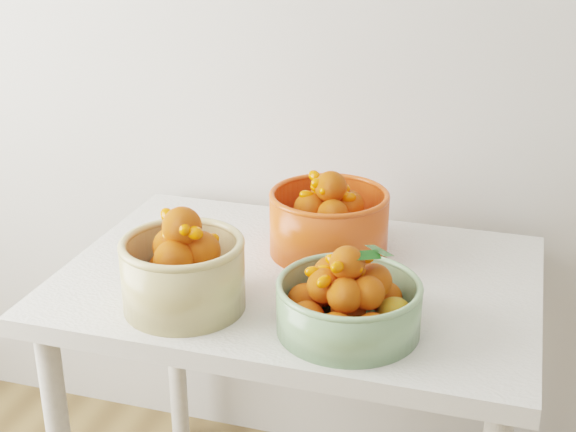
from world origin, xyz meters
name	(u,v)px	position (x,y,z in m)	size (l,w,h in m)	color
table	(298,313)	(-0.34, 1.60, 0.65)	(1.00, 0.70, 0.75)	silver
bowl_cream	(183,271)	(-0.52, 1.40, 0.83)	(0.30, 0.30, 0.21)	tan
bowl_green	(348,301)	(-0.19, 1.40, 0.81)	(0.33, 0.33, 0.17)	gray
bowl_orange	(329,221)	(-0.31, 1.73, 0.83)	(0.29, 0.29, 0.19)	red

